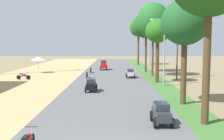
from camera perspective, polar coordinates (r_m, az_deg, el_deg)
parked_motorbike_third at (r=35.91m, az=-18.26°, el=-1.16°), size 1.80×0.54×0.94m
vendor_umbrella at (r=43.15m, az=-15.44°, el=2.36°), size 2.20×2.20×2.52m
median_tree_second at (r=20.74m, az=15.24°, el=9.57°), size 3.53×3.53×7.84m
median_tree_third at (r=31.84m, az=9.69°, el=7.94°), size 2.89×2.89×7.40m
median_tree_fourth at (r=38.02m, az=8.75°, el=10.35°), size 4.50×4.50×10.22m
median_tree_fifth at (r=43.60m, az=7.27°, el=9.31°), size 4.32×4.32×9.44m
median_tree_sixth at (r=58.12m, az=5.65°, el=8.95°), size 3.85×3.85×10.04m
streetlamp_near at (r=29.29m, az=11.06°, el=4.90°), size 3.16×0.20×7.30m
streetlamp_mid at (r=40.87m, az=8.03°, el=5.12°), size 3.16×0.20×7.30m
streetlamp_far at (r=52.55m, az=6.35°, el=5.73°), size 3.16×0.20×8.16m
utility_pole_near at (r=35.83m, az=13.73°, el=4.80°), size 1.80×0.20×8.02m
utility_pole_far at (r=36.56m, az=14.77°, el=5.59°), size 1.80×0.20×9.04m
car_hatchback_charcoal at (r=15.51m, az=10.44°, el=-8.91°), size 1.04×2.00×1.23m
car_hatchback_black at (r=25.61m, az=-4.44°, el=-3.08°), size 1.04×2.00×1.23m
car_sedan_silver at (r=35.92m, az=3.90°, el=-0.58°), size 1.10×2.26×1.19m
car_van_red at (r=46.64m, az=-1.77°, el=1.21°), size 1.19×2.41×1.67m
motorbike_ahead_second at (r=12.17m, az=-17.46°, el=-14.04°), size 0.54×1.80×0.94m
motorbike_ahead_third at (r=35.80m, az=-5.35°, el=-0.88°), size 0.54×1.80×0.94m
motorbike_ahead_fourth at (r=41.86m, az=-4.54°, el=0.07°), size 0.54×1.80×0.94m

